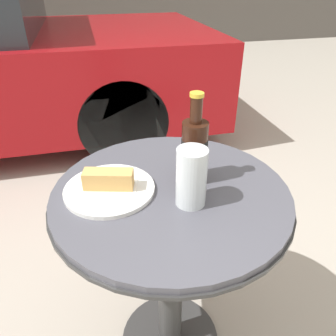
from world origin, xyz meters
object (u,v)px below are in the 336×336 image
object	(u,v)px
drinking_glass	(191,180)
lunch_plate_near	(109,186)
cola_bottle_left	(194,148)
bistro_table	(171,239)

from	to	relation	value
drinking_glass	lunch_plate_near	distance (m)	0.23
drinking_glass	lunch_plate_near	bearing A→B (deg)	153.06
cola_bottle_left	lunch_plate_near	size ratio (longest dim) A/B	1.05
bistro_table	drinking_glass	world-z (taller)	drinking_glass
cola_bottle_left	drinking_glass	world-z (taller)	cola_bottle_left
drinking_glass	lunch_plate_near	xyz separation A→B (m)	(-0.20, 0.10, -0.06)
cola_bottle_left	lunch_plate_near	world-z (taller)	cola_bottle_left
cola_bottle_left	drinking_glass	size ratio (longest dim) A/B	1.65
bistro_table	lunch_plate_near	distance (m)	0.26
bistro_table	lunch_plate_near	world-z (taller)	lunch_plate_near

